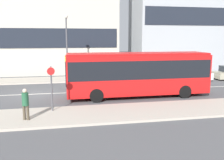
{
  "coord_description": "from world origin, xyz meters",
  "views": [
    {
      "loc": [
        2.33,
        -19.94,
        4.39
      ],
      "look_at": [
        5.83,
        -2.0,
        1.27
      ],
      "focal_mm": 40.0,
      "sensor_mm": 36.0,
      "label": 1
    }
  ],
  "objects_px": {
    "parked_car_0": "(190,75)",
    "pedestrian_near_stop": "(25,102)",
    "city_bus": "(138,72)",
    "bus_stop_sign": "(51,85)",
    "street_lamp": "(67,41)"
  },
  "relations": [
    {
      "from": "bus_stop_sign",
      "to": "street_lamp",
      "type": "xyz_separation_m",
      "value": [
        1.1,
        10.47,
        2.42
      ]
    },
    {
      "from": "parked_car_0",
      "to": "bus_stop_sign",
      "type": "bearing_deg",
      "value": -147.17
    },
    {
      "from": "city_bus",
      "to": "parked_car_0",
      "type": "bearing_deg",
      "value": 41.59
    },
    {
      "from": "city_bus",
      "to": "parked_car_0",
      "type": "height_order",
      "value": "city_bus"
    },
    {
      "from": "parked_car_0",
      "to": "pedestrian_near_stop",
      "type": "xyz_separation_m",
      "value": [
        -14.65,
        -10.05,
        0.47
      ]
    },
    {
      "from": "parked_car_0",
      "to": "street_lamp",
      "type": "distance_m",
      "value": 12.89
    },
    {
      "from": "parked_car_0",
      "to": "pedestrian_near_stop",
      "type": "bearing_deg",
      "value": -145.53
    },
    {
      "from": "city_bus",
      "to": "parked_car_0",
      "type": "relative_size",
      "value": 2.44
    },
    {
      "from": "street_lamp",
      "to": "city_bus",
      "type": "bearing_deg",
      "value": -56.06
    },
    {
      "from": "city_bus",
      "to": "pedestrian_near_stop",
      "type": "distance_m",
      "value": 8.67
    },
    {
      "from": "pedestrian_near_stop",
      "to": "street_lamp",
      "type": "xyz_separation_m",
      "value": [
        2.38,
        11.9,
        3.02
      ]
    },
    {
      "from": "city_bus",
      "to": "bus_stop_sign",
      "type": "height_order",
      "value": "city_bus"
    },
    {
      "from": "city_bus",
      "to": "pedestrian_near_stop",
      "type": "relative_size",
      "value": 6.34
    },
    {
      "from": "pedestrian_near_stop",
      "to": "parked_car_0",
      "type": "bearing_deg",
      "value": 55.21
    },
    {
      "from": "parked_car_0",
      "to": "pedestrian_near_stop",
      "type": "height_order",
      "value": "pedestrian_near_stop"
    }
  ]
}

